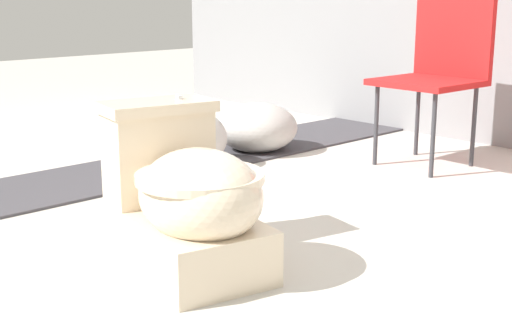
% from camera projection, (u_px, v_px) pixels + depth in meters
% --- Properties ---
extents(ground_plane, '(14.00, 14.00, 0.00)m').
position_uv_depth(ground_plane, '(186.00, 267.00, 2.27)').
color(ground_plane, beige).
extents(gravel_strip, '(0.56, 8.00, 0.01)m').
position_uv_depth(gravel_strip, '(121.00, 173.00, 3.42)').
color(gravel_strip, '#423F44').
rests_on(gravel_strip, ground).
extents(toilet, '(0.69, 0.50, 0.52)m').
position_uv_depth(toilet, '(187.00, 200.00, 2.23)').
color(toilet, beige).
rests_on(toilet, ground).
extents(folding_chair_left, '(0.46, 0.46, 0.83)m').
position_uv_depth(folding_chair_left, '(440.00, 62.00, 3.54)').
color(folding_chair_left, red).
rests_on(folding_chair_left, ground).
extents(boulder_near, '(0.60, 0.61, 0.27)m').
position_uv_depth(boulder_near, '(257.00, 127.00, 3.88)').
color(boulder_near, '#B7B2AD').
rests_on(boulder_near, ground).
extents(boulder_far, '(0.52, 0.49, 0.29)m').
position_uv_depth(boulder_far, '(188.00, 138.00, 3.55)').
color(boulder_far, '#B7B2AD').
rests_on(boulder_far, ground).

